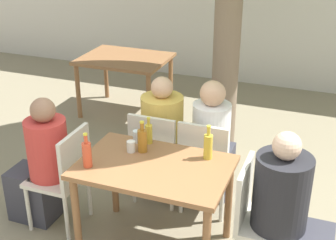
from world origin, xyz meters
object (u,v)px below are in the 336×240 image
(dining_table_back, at_px, (125,65))
(person_seated_1, at_px, (290,218))
(soda_bottle_1, at_px, (87,154))
(person_seated_2, at_px, (166,139))
(patio_chair_0, at_px, (65,173))
(oil_cruet_0, at_px, (149,133))
(patio_chair_3, at_px, (206,161))
(person_seated_3, at_px, (213,147))
(person_seated_0, at_px, (41,167))
(dining_table_front, at_px, (154,177))
(patio_chair_1, at_px, (258,214))
(drinking_glass_0, at_px, (131,146))
(patio_chair_2, at_px, (157,152))
(oil_cruet_2, at_px, (208,146))
(amber_bottle_3, at_px, (142,140))
(drinking_glass_1, at_px, (137,136))

(dining_table_back, bearing_deg, person_seated_1, -44.58)
(soda_bottle_1, bearing_deg, person_seated_2, 77.66)
(patio_chair_0, distance_m, oil_cruet_0, 0.79)
(patio_chair_3, relative_size, person_seated_3, 0.75)
(person_seated_0, bearing_deg, person_seated_2, 136.00)
(dining_table_front, xyz_separation_m, person_seated_3, (0.23, 0.85, -0.12))
(patio_chair_1, height_order, person_seated_1, person_seated_1)
(drinking_glass_0, bearing_deg, patio_chair_3, 44.88)
(dining_table_front, relative_size, person_seated_3, 0.95)
(patio_chair_2, height_order, drinking_glass_0, patio_chair_2)
(oil_cruet_2, height_order, amber_bottle_3, oil_cruet_2)
(dining_table_back, xyz_separation_m, drinking_glass_0, (1.16, -2.30, 0.15))
(patio_chair_3, bearing_deg, soda_bottle_1, 49.51)
(person_seated_0, bearing_deg, dining_table_front, 90.00)
(dining_table_front, bearing_deg, dining_table_back, 120.26)
(person_seated_0, height_order, amber_bottle_3, person_seated_0)
(drinking_glass_0, bearing_deg, person_seated_2, 88.39)
(patio_chair_0, bearing_deg, oil_cruet_0, 116.82)
(dining_table_front, relative_size, patio_chair_2, 1.27)
(dining_table_front, distance_m, amber_bottle_3, 0.32)
(patio_chair_2, xyz_separation_m, drinking_glass_0, (-0.02, -0.49, 0.29))
(patio_chair_1, distance_m, person_seated_1, 0.23)
(patio_chair_1, bearing_deg, person_seated_3, 34.36)
(person_seated_1, relative_size, person_seated_2, 1.01)
(amber_bottle_3, bearing_deg, patio_chair_1, -9.77)
(person_seated_3, xyz_separation_m, drinking_glass_1, (-0.51, -0.55, 0.27))
(person_seated_0, bearing_deg, patio_chair_2, 127.01)
(oil_cruet_0, bearing_deg, patio_chair_2, 100.48)
(drinking_glass_0, bearing_deg, person_seated_3, 55.89)
(person_seated_3, distance_m, drinking_glass_1, 0.80)
(patio_chair_1, height_order, person_seated_0, person_seated_0)
(person_seated_3, xyz_separation_m, soda_bottle_1, (-0.70, -1.05, 0.33))
(person_seated_0, bearing_deg, person_seated_1, 90.00)
(patio_chair_1, bearing_deg, patio_chair_0, 90.00)
(patio_chair_2, height_order, oil_cruet_2, oil_cruet_2)
(patio_chair_3, bearing_deg, person_seated_2, -26.31)
(dining_table_back, height_order, person_seated_1, person_seated_1)
(person_seated_1, bearing_deg, amber_bottle_3, 82.04)
(patio_chair_0, distance_m, patio_chair_1, 1.64)
(dining_table_back, height_order, person_seated_0, person_seated_0)
(patio_chair_1, bearing_deg, soda_bottle_1, 98.78)
(oil_cruet_0, bearing_deg, soda_bottle_1, -118.63)
(patio_chair_0, bearing_deg, person_seated_1, 90.00)
(oil_cruet_2, bearing_deg, amber_bottle_3, -171.67)
(person_seated_1, xyz_separation_m, drinking_glass_1, (-1.33, 0.31, 0.27))
(person_seated_2, height_order, oil_cruet_2, person_seated_2)
(patio_chair_1, bearing_deg, person_seated_1, -90.00)
(patio_chair_2, relative_size, person_seated_1, 0.76)
(oil_cruet_0, bearing_deg, patio_chair_3, 35.64)
(dining_table_front, bearing_deg, patio_chair_3, 69.29)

